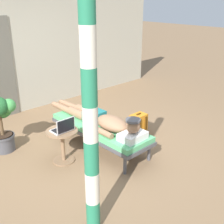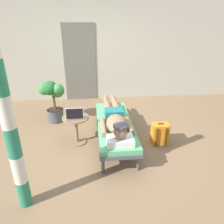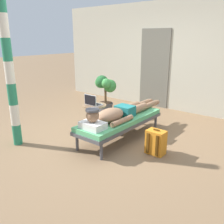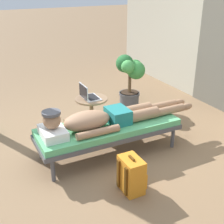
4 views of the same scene
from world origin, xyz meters
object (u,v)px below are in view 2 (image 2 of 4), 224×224
Objects in this scene: side_table at (76,125)px; potted_plant at (53,96)px; laptop at (75,115)px; backpack at (160,134)px; person_reclining at (115,119)px; lounge_chair at (115,126)px; porch_post at (6,112)px.

potted_plant is (-0.52, 0.96, 0.24)m from side_table.
laptop is 0.73× the size of backpack.
side_table is at bearing 169.80° from person_reclining.
potted_plant reaches higher than person_reclining.
lounge_chair is 0.74m from laptop.
side_table reaches higher than backpack.
porch_post reaches higher than laptop.
laptop is at bearing 179.33° from lounge_chair.
laptop is 1.62m from porch_post.
potted_plant is at bearing 88.76° from porch_post.
person_reclining is at bearing -41.53° from potted_plant.
person_reclining is at bearing 175.68° from backpack.
backpack is at bearing -8.96° from lounge_chair.
lounge_chair is 2.07m from porch_post.
person_reclining is at bearing -6.11° from laptop.
porch_post is (-0.05, -2.35, 0.68)m from potted_plant.
potted_plant is at bearing 150.69° from backpack.
porch_post is at bearing -135.17° from person_reclining.
potted_plant is 0.38× the size of porch_post.
porch_post is (-1.28, -1.27, 0.75)m from person_reclining.
person_reclining is 0.71m from laptop.
backpack reaches higher than lounge_chair.
backpack is (0.82, -0.06, -0.32)m from person_reclining.
potted_plant is (-0.52, 1.01, 0.01)m from laptop.
lounge_chair is 3.61× the size of side_table.
laptop is 1.57m from backpack.
person_reclining is 4.15× the size of side_table.
potted_plant is at bearing 140.28° from lounge_chair.
potted_plant is at bearing 138.47° from person_reclining.
porch_post is (-0.57, -1.34, 0.69)m from laptop.
person_reclining is 7.00× the size of laptop.
laptop is at bearing -90.00° from side_table.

